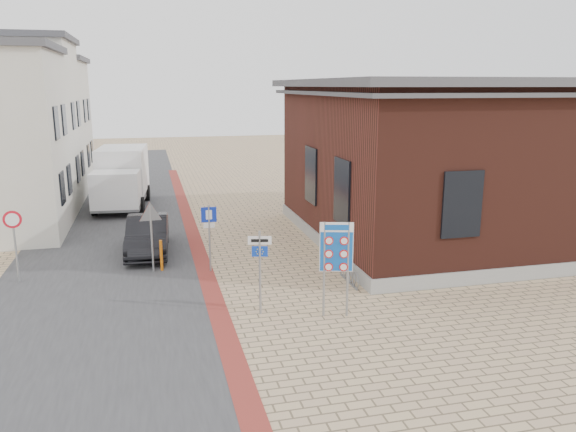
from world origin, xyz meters
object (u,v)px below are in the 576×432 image
essen_sign (260,259)px  parking_sign (209,227)px  box_truck (121,177)px  bollard (161,256)px  sedan (148,235)px  border_sign (336,249)px

essen_sign → parking_sign: size_ratio=1.02×
box_truck → bollard: box_truck is taller
essen_sign → parking_sign: 4.32m
sedan → border_sign: border_sign is taller
essen_sign → bollard: size_ratio=2.19×
essen_sign → border_sign: bearing=-4.7°
box_truck → parking_sign: 12.79m
border_sign → essen_sign: size_ratio=1.12×
box_truck → border_sign: size_ratio=2.24×
essen_sign → parking_sign: (-1.00, 4.20, -0.00)m
sedan → box_truck: 9.51m
sedan → bollard: bearing=-76.4°
essen_sign → sedan: bearing=127.0°
box_truck → bollard: (1.77, -11.81, -1.08)m
border_sign → parking_sign: 5.77m
parking_sign → box_truck: bearing=106.7°
box_truck → bollard: 11.99m
bollard → sedan: bearing=100.6°
border_sign → parking_sign: bearing=137.6°
parking_sign → border_sign: bearing=-56.7°
essen_sign → box_truck: bearing=118.2°
essen_sign → bollard: (-2.70, 4.70, -1.09)m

